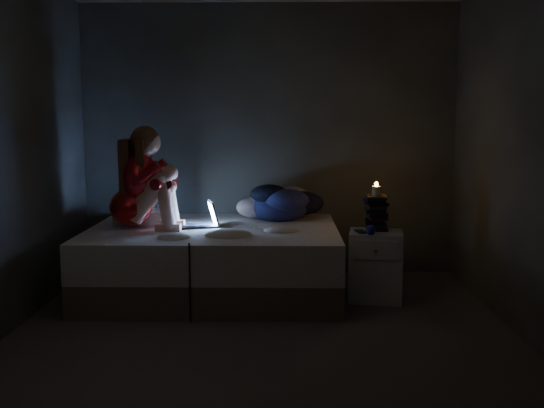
{
  "coord_description": "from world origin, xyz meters",
  "views": [
    {
      "loc": [
        0.14,
        -4.3,
        1.52
      ],
      "look_at": [
        0.05,
        1.0,
        0.8
      ],
      "focal_mm": 42.06,
      "sensor_mm": 36.0,
      "label": 1
    }
  ],
  "objects_px": {
    "woman": "(130,177)",
    "phone": "(362,232)",
    "laptop": "(197,214)",
    "nightstand": "(375,266)",
    "candle": "(376,189)",
    "bed": "(214,260)"
  },
  "relations": [
    {
      "from": "nightstand",
      "to": "candle",
      "type": "distance_m",
      "value": 0.64
    },
    {
      "from": "laptop",
      "to": "phone",
      "type": "bearing_deg",
      "value": -25.64
    },
    {
      "from": "bed",
      "to": "nightstand",
      "type": "distance_m",
      "value": 1.38
    },
    {
      "from": "phone",
      "to": "nightstand",
      "type": "bearing_deg",
      "value": 2.66
    },
    {
      "from": "woman",
      "to": "candle",
      "type": "distance_m",
      "value": 2.07
    },
    {
      "from": "woman",
      "to": "candle",
      "type": "relative_size",
      "value": 10.98
    },
    {
      "from": "phone",
      "to": "candle",
      "type": "bearing_deg",
      "value": 26.13
    },
    {
      "from": "bed",
      "to": "phone",
      "type": "distance_m",
      "value": 1.3
    },
    {
      "from": "bed",
      "to": "phone",
      "type": "height_order",
      "value": "phone"
    },
    {
      "from": "nightstand",
      "to": "woman",
      "type": "bearing_deg",
      "value": -174.15
    },
    {
      "from": "woman",
      "to": "bed",
      "type": "bearing_deg",
      "value": 9.48
    },
    {
      "from": "nightstand",
      "to": "phone",
      "type": "distance_m",
      "value": 0.33
    },
    {
      "from": "laptop",
      "to": "candle",
      "type": "relative_size",
      "value": 4.15
    },
    {
      "from": "nightstand",
      "to": "phone",
      "type": "bearing_deg",
      "value": -149.14
    },
    {
      "from": "woman",
      "to": "laptop",
      "type": "height_order",
      "value": "woman"
    },
    {
      "from": "nightstand",
      "to": "laptop",
      "type": "bearing_deg",
      "value": -178.56
    },
    {
      "from": "woman",
      "to": "nightstand",
      "type": "bearing_deg",
      "value": -0.07
    },
    {
      "from": "woman",
      "to": "candle",
      "type": "bearing_deg",
      "value": 2.26
    },
    {
      "from": "woman",
      "to": "phone",
      "type": "bearing_deg",
      "value": -1.76
    },
    {
      "from": "bed",
      "to": "nightstand",
      "type": "height_order",
      "value": "bed"
    },
    {
      "from": "candle",
      "to": "woman",
      "type": "bearing_deg",
      "value": -179.99
    },
    {
      "from": "laptop",
      "to": "nightstand",
      "type": "xyz_separation_m",
      "value": [
        1.51,
        -0.18,
        -0.41
      ]
    }
  ]
}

